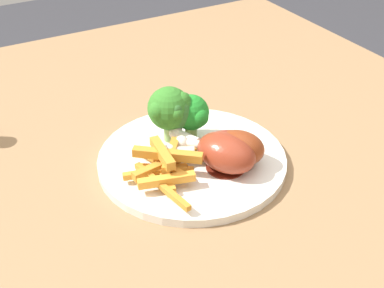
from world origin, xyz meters
The scene contains 9 objects.
dining_table centered at (0.00, 0.00, 0.62)m, with size 1.20×0.87×0.71m.
dinner_plate centered at (0.07, 0.05, 0.72)m, with size 0.26×0.26×0.01m, color white.
broccoli_floret_front centered at (0.12, 0.06, 0.78)m, with size 0.06×0.06×0.08m.
broccoli_floret_middle centered at (0.11, 0.03, 0.77)m, with size 0.06×0.05×0.07m.
broccoli_floret_back centered at (0.12, 0.05, 0.77)m, with size 0.05×0.06×0.08m.
carrot_fries_pile centered at (0.05, 0.10, 0.74)m, with size 0.14×0.11×0.04m.
chicken_drumstick_near centered at (0.03, 0.03, 0.75)m, with size 0.14×0.09×0.05m.
chicken_drumstick_far centered at (0.03, 0.01, 0.75)m, with size 0.10×0.11×0.05m.
chicken_drumstick_extra centered at (0.04, 0.02, 0.75)m, with size 0.09×0.13×0.05m.
Camera 1 is at (-0.42, 0.33, 1.14)m, focal length 48.43 mm.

